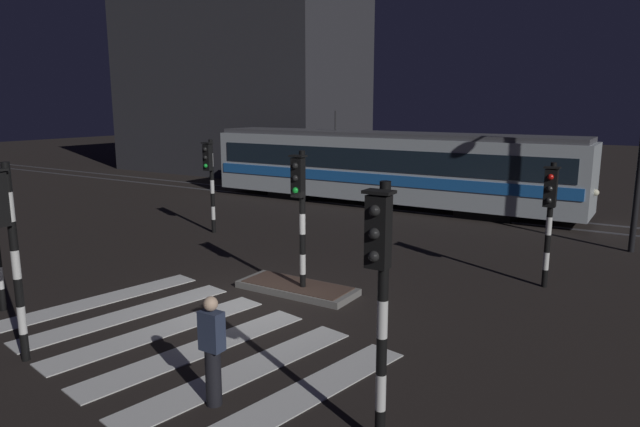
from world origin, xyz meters
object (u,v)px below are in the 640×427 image
at_px(traffic_light_corner_far_left, 210,172).
at_px(traffic_light_corner_near_right, 380,278).
at_px(traffic_light_median_centre, 300,201).
at_px(pedestrian_waiting_at_kerb, 212,350).
at_px(traffic_light_corner_far_right, 550,207).
at_px(tram, 385,167).
at_px(traffic_light_kerb_mid_left, 7,234).

height_order(traffic_light_corner_far_left, traffic_light_corner_near_right, traffic_light_corner_near_right).
height_order(traffic_light_median_centre, pedestrian_waiting_at_kerb, traffic_light_median_centre).
bearing_deg(traffic_light_corner_near_right, pedestrian_waiting_at_kerb, -172.94).
relative_size(traffic_light_corner_far_right, pedestrian_waiting_at_kerb, 1.81).
xyz_separation_m(traffic_light_corner_near_right, tram, (-7.70, 16.26, -0.59)).
bearing_deg(traffic_light_kerb_mid_left, traffic_light_corner_far_right, 52.63).
distance_m(traffic_light_kerb_mid_left, tram, 17.38).
relative_size(traffic_light_corner_far_right, traffic_light_corner_far_left, 0.95).
height_order(traffic_light_kerb_mid_left, traffic_light_median_centre, traffic_light_kerb_mid_left).
distance_m(traffic_light_corner_near_right, pedestrian_waiting_at_kerb, 2.97).
bearing_deg(traffic_light_kerb_mid_left, traffic_light_corner_near_right, 9.38).
relative_size(traffic_light_corner_far_right, tram, 0.18).
bearing_deg(traffic_light_kerb_mid_left, pedestrian_waiting_at_kerb, 10.92).
bearing_deg(traffic_light_median_centre, traffic_light_corner_far_right, 36.87).
height_order(traffic_light_kerb_mid_left, pedestrian_waiting_at_kerb, traffic_light_kerb_mid_left).
xyz_separation_m(traffic_light_corner_far_right, pedestrian_waiting_at_kerb, (-3.13, -8.40, -1.16)).
bearing_deg(traffic_light_corner_far_right, traffic_light_median_centre, -143.13).
bearing_deg(tram, traffic_light_corner_far_left, -109.18).
xyz_separation_m(traffic_light_kerb_mid_left, traffic_light_corner_near_right, (6.42, 1.06, 0.01)).
xyz_separation_m(traffic_light_corner_near_right, pedestrian_waiting_at_kerb, (-2.57, -0.32, -1.46)).
bearing_deg(traffic_light_kerb_mid_left, traffic_light_median_centre, 68.46).
xyz_separation_m(traffic_light_corner_far_left, pedestrian_waiting_at_kerb, (7.93, -8.54, -1.28)).
relative_size(tram, pedestrian_waiting_at_kerb, 9.91).
bearing_deg(pedestrian_waiting_at_kerb, traffic_light_kerb_mid_left, -169.08).
bearing_deg(traffic_light_median_centre, pedestrian_waiting_at_kerb, -70.94).
height_order(traffic_light_corner_near_right, tram, tram).
relative_size(traffic_light_median_centre, traffic_light_corner_far_left, 1.05).
relative_size(traffic_light_kerb_mid_left, tram, 0.21).
relative_size(traffic_light_median_centre, traffic_light_corner_near_right, 0.96).
bearing_deg(traffic_light_corner_near_right, tram, 115.33).
distance_m(traffic_light_median_centre, tram, 12.29).
xyz_separation_m(traffic_light_corner_far_right, traffic_light_kerb_mid_left, (-6.98, -9.14, 0.28)).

